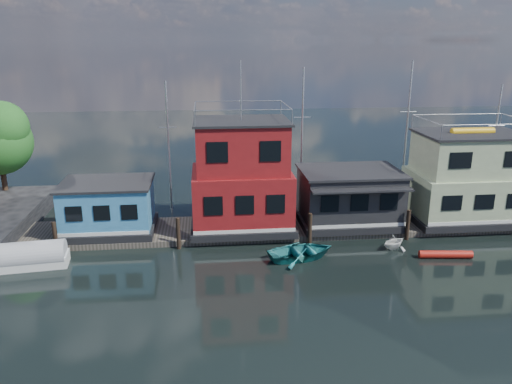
{
  "coord_description": "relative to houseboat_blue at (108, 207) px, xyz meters",
  "views": [
    {
      "loc": [
        -10.96,
        -22.41,
        13.53
      ],
      "look_at": [
        -7.46,
        12.0,
        3.0
      ],
      "focal_mm": 35.0,
      "sensor_mm": 36.0,
      "label": 1
    }
  ],
  "objects": [
    {
      "name": "tarp_runabout",
      "position": [
        -4.0,
        -4.72,
        -1.55
      ],
      "size": [
        4.51,
        2.22,
        1.76
      ],
      "rotation": [
        0.0,
        0.0,
        0.12
      ],
      "color": "silver",
      "rests_on": "ground"
    },
    {
      "name": "houseboat_red",
      "position": [
        9.5,
        0.0,
        1.9
      ],
      "size": [
        7.4,
        5.9,
        11.86
      ],
      "color": "black",
      "rests_on": "dock"
    },
    {
      "name": "houseboat_green",
      "position": [
        26.5,
        0.0,
        1.34
      ],
      "size": [
        8.4,
        5.9,
        7.03
      ],
      "color": "black",
      "rests_on": "dock"
    },
    {
      "name": "dinghy_white",
      "position": [
        19.49,
        -4.28,
        -1.69
      ],
      "size": [
        2.55,
        2.45,
        1.04
      ],
      "primitive_type": "imported",
      "rotation": [
        0.0,
        0.0,
        2.09
      ],
      "color": "white",
      "rests_on": "ground"
    },
    {
      "name": "dock",
      "position": [
        18.0,
        0.0,
        -2.01
      ],
      "size": [
        48.0,
        5.0,
        0.4
      ],
      "primitive_type": "cube",
      "color": "#595147",
      "rests_on": "ground"
    },
    {
      "name": "background_masts",
      "position": [
        22.76,
        6.0,
        3.35
      ],
      "size": [
        36.4,
        0.16,
        12.0
      ],
      "color": "silver",
      "rests_on": "ground"
    },
    {
      "name": "houseboat_dark",
      "position": [
        17.5,
        -0.02,
        0.21
      ],
      "size": [
        7.4,
        6.1,
        4.06
      ],
      "color": "black",
      "rests_on": "dock"
    },
    {
      "name": "dinghy_teal",
      "position": [
        12.98,
        -5.17,
        -1.75
      ],
      "size": [
        4.99,
        4.06,
        0.91
      ],
      "primitive_type": "imported",
      "rotation": [
        0.0,
        0.0,
        1.81
      ],
      "color": "teal",
      "rests_on": "ground"
    },
    {
      "name": "ground",
      "position": [
        18.0,
        -12.0,
        -2.21
      ],
      "size": [
        160.0,
        160.0,
        0.0
      ],
      "primitive_type": "plane",
      "color": "black",
      "rests_on": "ground"
    },
    {
      "name": "red_kayak",
      "position": [
        22.29,
        -6.09,
        -1.95
      ],
      "size": [
        3.45,
        0.88,
        0.5
      ],
      "primitive_type": "cylinder",
      "rotation": [
        0.0,
        1.57,
        -0.11
      ],
      "color": "red",
      "rests_on": "ground"
    },
    {
      "name": "pilings",
      "position": [
        17.67,
        -2.8,
        -1.11
      ],
      "size": [
        42.28,
        0.28,
        2.2
      ],
      "color": "#2D2116",
      "rests_on": "ground"
    },
    {
      "name": "houseboat_blue",
      "position": [
        0.0,
        0.0,
        0.0
      ],
      "size": [
        6.4,
        4.9,
        3.66
      ],
      "color": "black",
      "rests_on": "dock"
    }
  ]
}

